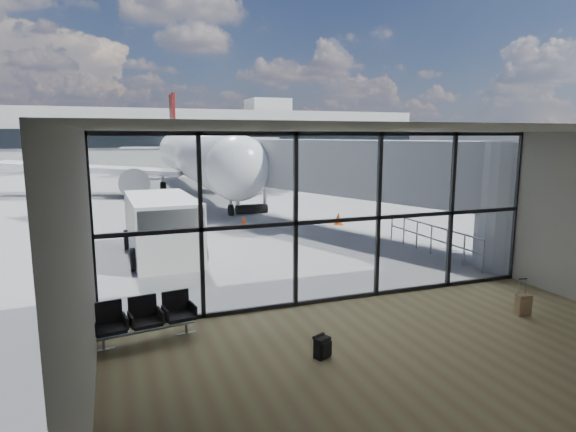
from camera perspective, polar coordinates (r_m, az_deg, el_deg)
ground at (r=51.67m, az=-14.04°, el=4.36°), size 220.00×220.00×0.00m
lounge_shell at (r=8.62m, az=20.21°, el=-2.76°), size 12.02×8.01×4.51m
glass_curtain_wall at (r=12.66m, az=5.97°, el=-0.31°), size 12.10×0.12×4.50m
jet_bridge at (r=21.09m, az=9.51°, el=4.94°), size 8.00×16.50×4.33m
apron_railing at (r=18.78m, az=16.60°, el=-2.17°), size 0.06×5.46×1.11m
far_terminal at (r=73.32m, az=-16.55°, el=8.99°), size 80.00×12.20×11.00m
tree_5 at (r=83.74m, az=-27.10°, el=9.51°), size 6.27×6.27×9.03m
seating_row at (r=11.08m, az=-16.65°, el=-11.33°), size 2.14×0.91×0.95m
backpack at (r=9.95m, az=4.11°, el=-15.27°), size 0.37×0.37×0.47m
suitcase at (r=13.38m, az=26.15°, el=-9.42°), size 0.36×0.29×0.92m
airliner at (r=39.54m, az=-11.08°, el=6.88°), size 29.66×34.31×8.84m
service_van at (r=18.03m, az=-14.68°, el=-1.22°), size 2.62×5.16×2.21m
belt_loader at (r=29.36m, az=-25.91°, el=1.05°), size 1.79×3.75×1.66m
mobile_stairs at (r=27.26m, az=-25.15°, el=0.42°), size 2.26×3.30×2.12m
traffic_cone_b at (r=23.53m, az=-5.29°, el=-0.69°), size 0.36×0.36×0.51m
traffic_cone_c at (r=24.12m, az=5.98°, el=-0.31°), size 0.44×0.44×0.63m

